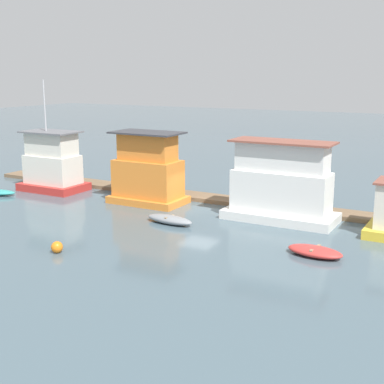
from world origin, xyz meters
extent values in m
plane|color=#475B66|center=(0.00, 0.00, 0.00)|extent=(200.00, 200.00, 0.00)
cube|color=brown|center=(0.00, 2.71, 0.15)|extent=(42.40, 2.08, 0.30)
cube|color=red|center=(-13.25, -0.34, 0.30)|extent=(5.13, 3.36, 0.60)
cube|color=silver|center=(-13.25, -0.34, 1.74)|extent=(4.24, 2.47, 2.27)
cube|color=silver|center=(-13.25, -0.34, 3.79)|extent=(3.87, 2.10, 1.82)
cube|color=slate|center=(-13.25, -0.34, 4.76)|extent=(4.54, 2.77, 0.12)
cylinder|color=#B2B2B7|center=(-13.74, -0.34, 6.83)|extent=(0.12, 0.12, 4.02)
cube|color=orange|center=(-4.09, -0.25, 0.25)|extent=(5.42, 3.23, 0.51)
cube|color=orange|center=(-4.09, -0.25, 1.84)|extent=(4.77, 2.57, 2.68)
cube|color=orange|center=(-4.09, -0.25, 4.15)|extent=(4.08, 1.88, 1.93)
cube|color=#38383D|center=(-4.09, -0.25, 5.17)|extent=(5.07, 2.87, 0.12)
cube|color=white|center=(6.02, -0.08, 0.29)|extent=(7.21, 3.27, 0.58)
cube|color=white|center=(6.02, -0.08, 1.90)|extent=(6.23, 2.29, 2.64)
cube|color=white|center=(6.02, -0.08, 4.14)|extent=(5.78, 1.84, 1.83)
cube|color=brown|center=(6.02, -0.08, 5.12)|extent=(6.53, 2.59, 0.12)
ellipsoid|color=gray|center=(0.18, -4.27, 0.27)|extent=(3.43, 1.42, 0.53)
cube|color=#997F60|center=(0.18, -4.27, 0.45)|extent=(0.25, 0.95, 0.08)
ellipsoid|color=red|center=(10.02, -5.86, 0.25)|extent=(3.10, 1.77, 0.51)
cube|color=#997F60|center=(10.02, -5.86, 0.43)|extent=(0.29, 1.24, 0.08)
cylinder|color=brown|center=(-7.66, 1.42, 0.78)|extent=(0.23, 0.23, 1.56)
sphere|color=orange|center=(-2.14, -11.98, 0.31)|extent=(0.63, 0.63, 0.63)
camera|label=1|loc=(17.21, -32.18, 9.35)|focal=50.00mm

